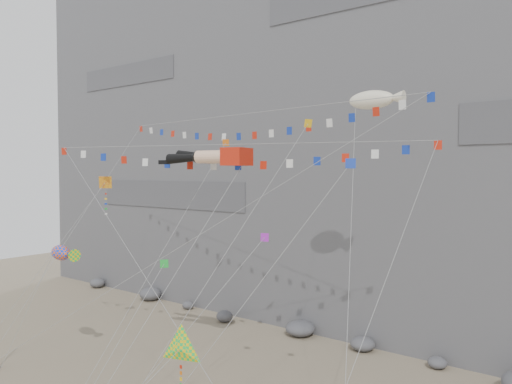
% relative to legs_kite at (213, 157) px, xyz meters
% --- Properties ---
extents(cliff, '(80.00, 28.00, 50.00)m').
position_rel_legs_kite_xyz_m(cliff, '(-1.27, 27.70, 9.51)').
color(cliff, slate).
rests_on(cliff, ground).
extents(talus_boulders, '(60.00, 3.00, 1.20)m').
position_rel_legs_kite_xyz_m(talus_boulders, '(-1.27, 12.70, -14.89)').
color(talus_boulders, '#5E5E63').
rests_on(talus_boulders, ground).
extents(legs_kite, '(6.56, 13.22, 19.67)m').
position_rel_legs_kite_xyz_m(legs_kite, '(0.00, 0.00, 0.00)').
color(legs_kite, red).
rests_on(legs_kite, ground).
extents(flag_banner_upper, '(28.88, 15.08, 27.10)m').
position_rel_legs_kite_xyz_m(flag_banner_upper, '(-1.38, 5.20, 3.40)').
color(flag_banner_upper, red).
rests_on(flag_banner_upper, ground).
extents(flag_banner_lower, '(25.95, 12.88, 21.71)m').
position_rel_legs_kite_xyz_m(flag_banner_lower, '(-0.19, 1.48, 0.89)').
color(flag_banner_lower, red).
rests_on(flag_banner_lower, ground).
extents(harlequin_kite, '(5.99, 9.85, 16.93)m').
position_rel_legs_kite_xyz_m(harlequin_kite, '(-10.94, -0.55, -1.83)').
color(harlequin_kite, red).
rests_on(harlequin_kite, ground).
extents(fish_windsock, '(4.95, 4.16, 9.61)m').
position_rel_legs_kite_xyz_m(fish_windsock, '(-11.47, -4.09, -6.93)').
color(fish_windsock, '#FD570C').
rests_on(fish_windsock, ground).
extents(delta_kite, '(3.58, 7.30, 8.67)m').
position_rel_legs_kite_xyz_m(delta_kite, '(3.21, -6.13, -10.29)').
color(delta_kite, yellow).
rests_on(delta_kite, ground).
extents(blimp_windsock, '(6.66, 13.28, 23.32)m').
position_rel_legs_kite_xyz_m(blimp_windsock, '(8.34, 6.02, 3.66)').
color(blimp_windsock, white).
rests_on(blimp_windsock, ground).
extents(small_kite_a, '(1.16, 15.43, 22.35)m').
position_rel_legs_kite_xyz_m(small_kite_a, '(-3.59, 5.11, 1.00)').
color(small_kite_a, orange).
rests_on(small_kite_a, ground).
extents(small_kite_b, '(5.04, 10.15, 14.88)m').
position_rel_legs_kite_xyz_m(small_kite_b, '(4.18, -0.20, -5.11)').
color(small_kite_b, purple).
rests_on(small_kite_b, ground).
extents(small_kite_c, '(1.13, 8.33, 11.66)m').
position_rel_legs_kite_xyz_m(small_kite_c, '(-1.15, -3.38, -6.80)').
color(small_kite_c, green).
rests_on(small_kite_c, ground).
extents(small_kite_d, '(5.38, 13.22, 22.08)m').
position_rel_legs_kite_xyz_m(small_kite_d, '(5.63, 2.26, 1.71)').
color(small_kite_d, yellow).
rests_on(small_kite_d, ground).
extents(small_kite_e, '(9.35, 7.68, 18.67)m').
position_rel_legs_kite_xyz_m(small_kite_e, '(10.88, -2.38, -0.85)').
color(small_kite_e, '#122E9E').
rests_on(small_kite_e, ground).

